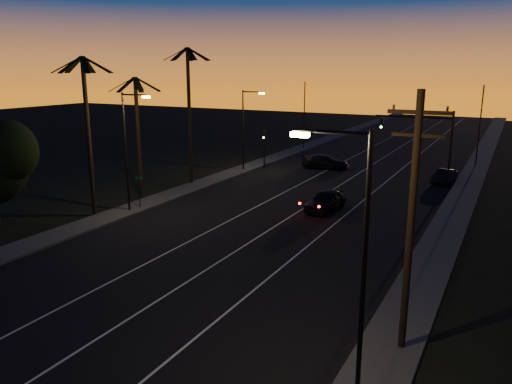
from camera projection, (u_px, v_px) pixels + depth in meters
The scene contains 21 objects.
road at pixel (312, 199), 41.91m from camera, with size 20.00×170.00×0.01m, color black.
sidewalk_left at pixel (200, 184), 46.93m from camera, with size 2.40×170.00×0.16m, color #373734.
sidewalk_right at pixel (453, 216), 36.85m from camera, with size 2.40×170.00×0.16m, color #373734.
lane_stripe_left at pixel (279, 195), 43.26m from camera, with size 0.12×160.00×0.01m, color silver.
lane_stripe_mid at pixel (317, 200), 41.68m from camera, with size 0.12×160.00×0.01m, color silver.
lane_stripe_right at pixel (358, 205), 40.11m from camera, with size 0.12×160.00×0.01m, color silver.
palm_near at pixel (87, 120), 35.56m from camera, with size 4.25×4.16×11.53m.
palm_mid at pixel (138, 124), 41.19m from camera, with size 4.25×4.16×10.03m.
palm_far at pixel (189, 103), 45.57m from camera, with size 4.25×4.16×12.53m.
streetlight_left_near at pixel (128, 143), 36.84m from camera, with size 2.55×0.26×9.00m.
streetlight_left_far at pixel (246, 123), 52.38m from camera, with size 2.55×0.26×8.50m.
streetlight_right_near at pixel (355, 249), 15.17m from camera, with size 2.55×0.26×9.00m.
street_sign at pixel (139, 188), 38.63m from camera, with size 0.70×0.06×2.60m.
utility_pole at pixel (411, 219), 18.21m from camera, with size 2.20×0.28×10.00m.
signal_mast at pixel (425, 134), 46.14m from camera, with size 7.10×0.41×7.00m.
signal_post at pixel (264, 142), 54.07m from camera, with size 0.28×0.37×4.20m.
far_pole_left at pixel (304, 116), 67.28m from camera, with size 0.14×0.14×9.00m, color black.
far_pole_right at pixel (480, 126), 54.80m from camera, with size 0.14×0.14×9.00m, color black.
lead_car at pixel (326, 200), 38.46m from camera, with size 2.30×5.28×1.57m.
right_car at pixel (444, 176), 47.64m from camera, with size 2.08×4.12×1.30m.
cross_car at pixel (325, 162), 54.50m from camera, with size 5.34×2.87×1.47m.
Camera 1 is at (14.65, -8.08, 10.68)m, focal length 35.00 mm.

